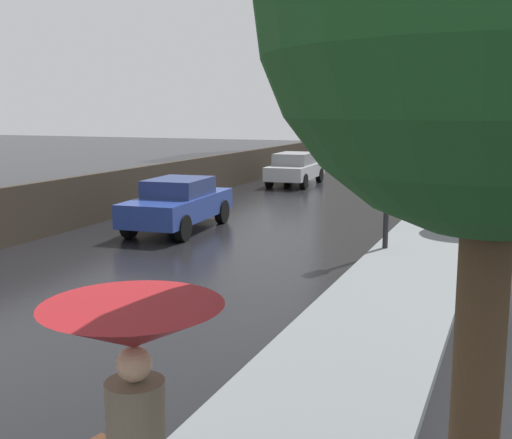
% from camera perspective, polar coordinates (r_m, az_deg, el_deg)
% --- Properties ---
extents(car_blue_near_kerb, '(1.97, 4.29, 1.41)m').
position_cam_1_polar(car_blue_near_kerb, '(17.59, -6.91, 1.44)').
color(car_blue_near_kerb, navy).
rests_on(car_blue_near_kerb, ground).
extents(car_silver_mid_road, '(1.87, 4.18, 1.40)m').
position_cam_1_polar(car_silver_mid_road, '(28.08, 3.51, 4.57)').
color(car_silver_mid_road, '#B2B5BA').
rests_on(car_silver_mid_road, ground).
extents(pedestrian_with_umbrella_near, '(1.13, 1.13, 1.95)m').
position_cam_1_polar(pedestrian_with_umbrella_near, '(4.10, -10.82, -12.38)').
color(pedestrian_with_umbrella_near, black).
rests_on(pedestrian_with_umbrella_near, sidewalk_strip).
extents(traffic_light, '(0.26, 0.39, 4.11)m').
position_cam_1_polar(traffic_light, '(14.59, 11.74, 8.55)').
color(traffic_light, black).
rests_on(traffic_light, sidewalk_strip).
extents(street_tree_mid, '(2.16, 2.16, 4.42)m').
position_cam_1_polar(street_tree_mid, '(18.69, 21.38, 9.19)').
color(street_tree_mid, '#4C3823').
rests_on(street_tree_mid, ground).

